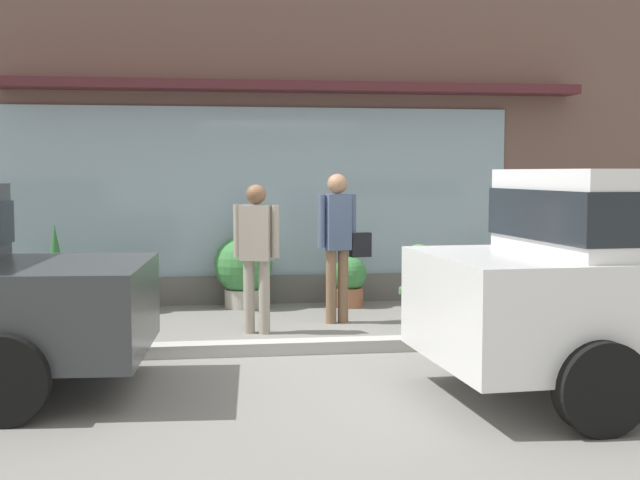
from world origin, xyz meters
TOP-DOWN VIEW (x-y plane):
  - ground_plane at (0.00, 0.00)m, footprint 60.00×60.00m
  - curb_strip at (0.00, -0.20)m, footprint 14.00×0.24m
  - storefront at (-0.01, 3.19)m, footprint 14.00×0.81m
  - fire_hydrant at (1.08, 0.81)m, footprint 0.42×0.39m
  - pedestrian_with_handbag at (0.29, 1.35)m, footprint 0.63×0.26m
  - pedestrian_passerby at (-0.69, 0.84)m, footprint 0.48×0.31m
  - potted_plant_trailing_edge at (0.61, 2.46)m, footprint 0.44×0.44m
  - potted_plant_near_hydrant at (-0.73, 2.60)m, footprint 0.74×0.74m
  - potted_plant_corner_tall at (-2.17, 2.45)m, footprint 0.42×0.42m
  - potted_plant_window_left at (-3.03, 2.55)m, footprint 0.32×0.32m
  - potted_plant_doorstep at (4.59, 2.62)m, footprint 0.41×0.41m

SIDE VIEW (x-z plane):
  - ground_plane at x=0.00m, z-range 0.00..0.00m
  - curb_strip at x=0.00m, z-range 0.00..0.12m
  - potted_plant_trailing_edge at x=0.61m, z-range 0.02..0.67m
  - potted_plant_corner_tall at x=-2.17m, z-range 0.05..0.70m
  - fire_hydrant at x=1.08m, z-range 0.00..0.94m
  - potted_plant_near_hydrant at x=-0.73m, z-range 0.04..0.96m
  - potted_plant_window_left at x=-3.03m, z-range -0.02..1.07m
  - potted_plant_doorstep at x=4.59m, z-range -0.03..1.21m
  - pedestrian_passerby at x=-0.69m, z-range 0.14..1.73m
  - pedestrian_with_handbag at x=0.29m, z-range 0.14..1.84m
  - storefront at x=-0.01m, z-range -0.05..4.78m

